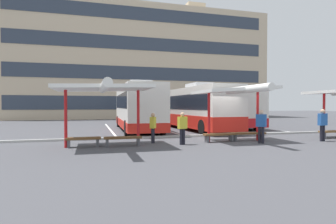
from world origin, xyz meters
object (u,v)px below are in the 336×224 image
object	(u,v)px
bench_0	(83,140)
waiting_passenger_0	(323,123)
bench_2	(219,136)
bench_4	(332,132)
waiting_passenger_2	(153,126)
waiting_shelter_1	(237,91)
waiting_shelter_0	(103,89)
bench_1	(123,139)
coach_bus_2	(224,109)
coach_bus_0	(137,108)
coach_bus_1	(192,109)
waiting_passenger_1	(182,126)
waiting_passenger_3	(261,124)
bench_3	(248,134)

from	to	relation	value
bench_0	waiting_passenger_0	size ratio (longest dim) A/B	0.92
bench_2	bench_4	xyz separation A→B (m)	(7.18, -0.23, 0.00)
bench_2	waiting_passenger_2	distance (m)	3.56
waiting_shelter_1	waiting_passenger_2	world-z (taller)	waiting_shelter_1
bench_2	waiting_passenger_2	size ratio (longest dim) A/B	1.13
waiting_shelter_0	bench_1	world-z (taller)	waiting_shelter_0
waiting_shelter_1	bench_4	world-z (taller)	waiting_shelter_1
coach_bus_2	waiting_passenger_2	bearing A→B (deg)	-132.28
coach_bus_0	coach_bus_1	bearing A→B (deg)	1.47
waiting_passenger_1	bench_4	bearing A→B (deg)	1.59
coach_bus_1	waiting_passenger_3	world-z (taller)	coach_bus_1
bench_2	waiting_passenger_1	distance (m)	2.34
bench_1	waiting_passenger_1	xyz separation A→B (m)	(2.87, -0.33, 0.57)
bench_0	bench_1	distance (m)	1.81
bench_0	waiting_passenger_1	distance (m)	4.73
coach_bus_0	coach_bus_2	world-z (taller)	coach_bus_0
bench_1	waiting_passenger_0	xyz separation A→B (m)	(10.55, -1.09, 0.67)
coach_bus_0	coach_bus_2	size ratio (longest dim) A/B	0.96
bench_4	waiting_shelter_1	bearing A→B (deg)	179.65
waiting_passenger_0	waiting_passenger_1	bearing A→B (deg)	174.36
bench_0	waiting_passenger_3	distance (m)	8.77
coach_bus_2	bench_4	world-z (taller)	coach_bus_2
bench_0	waiting_passenger_3	xyz separation A→B (m)	(8.68, -1.08, 0.66)
coach_bus_1	waiting_passenger_3	bearing A→B (deg)	-88.38
coach_bus_1	bench_2	bearing A→B (deg)	-100.42
waiting_passenger_0	waiting_passenger_2	bearing A→B (deg)	169.07
coach_bus_2	waiting_shelter_0	bearing A→B (deg)	-137.05
waiting_shelter_0	waiting_passenger_3	bearing A→B (deg)	-5.67
bench_3	coach_bus_0	bearing A→B (deg)	120.77
waiting_shelter_0	waiting_passenger_2	xyz separation A→B (m)	(2.50, 0.80, -1.81)
bench_4	waiting_passenger_2	size ratio (longest dim) A/B	1.16
coach_bus_1	waiting_passenger_1	xyz separation A→B (m)	(-3.75, -8.82, -0.77)
waiting_shelter_0	waiting_shelter_1	xyz separation A→B (m)	(6.88, 0.13, -0.00)
bench_1	waiting_passenger_0	size ratio (longest dim) A/B	1.02
coach_bus_1	waiting_shelter_0	distance (m)	11.51
coach_bus_0	bench_3	world-z (taller)	coach_bus_0
coach_bus_0	waiting_shelter_0	xyz separation A→B (m)	(-2.95, -8.54, 0.93)
waiting_passenger_0	waiting_passenger_2	size ratio (longest dim) A/B	1.12
bench_0	waiting_passenger_2	bearing A→B (deg)	8.19
bench_2	waiting_passenger_1	xyz separation A→B (m)	(-2.22, -0.49, 0.57)
coach_bus_0	bench_0	size ratio (longest dim) A/B	6.97
waiting_passenger_1	waiting_passenger_3	bearing A→B (deg)	-8.57
waiting_passenger_2	waiting_passenger_1	bearing A→B (deg)	-37.45
waiting_shelter_0	waiting_passenger_0	world-z (taller)	waiting_shelter_0
bench_4	bench_2	bearing A→B (deg)	178.16
coach_bus_1	waiting_passenger_2	bearing A→B (deg)	-122.55
bench_3	waiting_passenger_2	xyz separation A→B (m)	(-5.28, 0.38, 0.53)
waiting_shelter_0	bench_1	distance (m)	2.52
waiting_passenger_1	waiting_passenger_3	size ratio (longest dim) A/B	0.93
bench_1	bench_2	distance (m)	5.09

